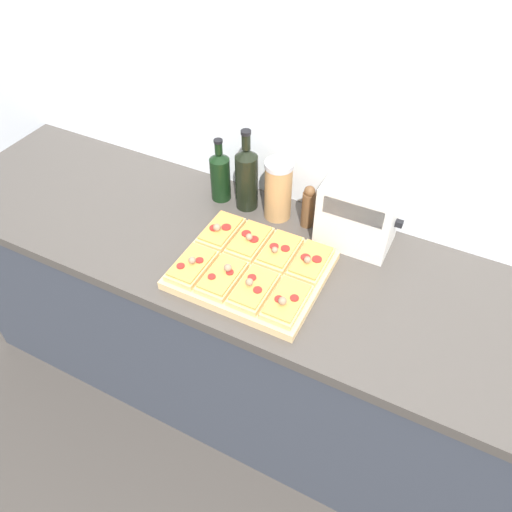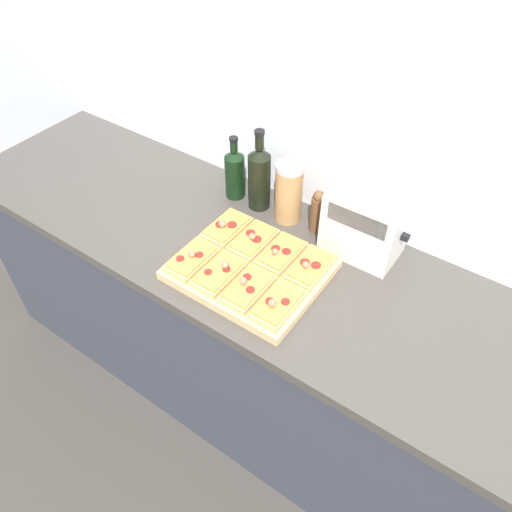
{
  "view_description": "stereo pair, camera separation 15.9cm",
  "coord_description": "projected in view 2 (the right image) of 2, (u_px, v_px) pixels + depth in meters",
  "views": [
    {
      "loc": [
        0.47,
        -0.75,
        2.04
      ],
      "look_at": [
        -0.04,
        0.26,
        0.93
      ],
      "focal_mm": 35.0,
      "sensor_mm": 36.0,
      "label": 1
    },
    {
      "loc": [
        0.61,
        -0.67,
        2.04
      ],
      "look_at": [
        -0.04,
        0.26,
        0.93
      ],
      "focal_mm": 35.0,
      "sensor_mm": 36.0,
      "label": 2
    }
  ],
  "objects": [
    {
      "name": "pizza_slice_front_left",
      "position": [
        192.0,
        259.0,
        1.59
      ],
      "size": [
        0.1,
        0.17,
        0.05
      ],
      "color": "tan",
      "rests_on": "cutting_board"
    },
    {
      "name": "cutting_board",
      "position": [
        251.0,
        269.0,
        1.59
      ],
      "size": [
        0.46,
        0.39,
        0.03
      ],
      "primitive_type": "cube",
      "color": "tan",
      "rests_on": "kitchen_counter"
    },
    {
      "name": "wine_bottle",
      "position": [
        259.0,
        177.0,
        1.76
      ],
      "size": [
        0.08,
        0.08,
        0.31
      ],
      "color": "black",
      "rests_on": "kitchen_counter"
    },
    {
      "name": "pizza_slice_back_midleft",
      "position": [
        253.0,
        240.0,
        1.65
      ],
      "size": [
        0.1,
        0.17,
        0.05
      ],
      "color": "tan",
      "rests_on": "cutting_board"
    },
    {
      "name": "grain_jar_tall",
      "position": [
        289.0,
        192.0,
        1.72
      ],
      "size": [
        0.1,
        0.1,
        0.23
      ],
      "color": "#AD7F4C",
      "rests_on": "kitchen_counter"
    },
    {
      "name": "pizza_slice_back_midright",
      "position": [
        281.0,
        253.0,
        1.61
      ],
      "size": [
        0.1,
        0.17,
        0.05
      ],
      "color": "tan",
      "rests_on": "cutting_board"
    },
    {
      "name": "pepper_mill",
      "position": [
        317.0,
        212.0,
        1.7
      ],
      "size": [
        0.04,
        0.04,
        0.17
      ],
      "color": "brown",
      "rests_on": "kitchen_counter"
    },
    {
      "name": "ground_plane",
      "position": [
        228.0,
        457.0,
        2.07
      ],
      "size": [
        12.0,
        12.0,
        0.0
      ],
      "primitive_type": "plane",
      "color": "#3D3833"
    },
    {
      "name": "kitchen_counter",
      "position": [
        273.0,
        341.0,
        1.95
      ],
      "size": [
        2.63,
        0.67,
        0.88
      ],
      "color": "#333842",
      "rests_on": "ground_plane"
    },
    {
      "name": "pizza_slice_back_right",
      "position": [
        310.0,
        267.0,
        1.56
      ],
      "size": [
        0.1,
        0.17,
        0.05
      ],
      "color": "tan",
      "rests_on": "cutting_board"
    },
    {
      "name": "pizza_slice_front_midright",
      "position": [
        248.0,
        288.0,
        1.5
      ],
      "size": [
        0.1,
        0.17,
        0.05
      ],
      "color": "tan",
      "rests_on": "cutting_board"
    },
    {
      "name": "pizza_slice_back_left",
      "position": [
        227.0,
        227.0,
        1.69
      ],
      "size": [
        0.1,
        0.17,
        0.05
      ],
      "color": "tan",
      "rests_on": "cutting_board"
    },
    {
      "name": "olive_oil_bottle",
      "position": [
        235.0,
        173.0,
        1.83
      ],
      "size": [
        0.07,
        0.07,
        0.25
      ],
      "color": "black",
      "rests_on": "kitchen_counter"
    },
    {
      "name": "wall_back",
      "position": [
        341.0,
        116.0,
        1.59
      ],
      "size": [
        6.0,
        0.06,
        2.5
      ],
      "color": "silver",
      "rests_on": "ground_plane"
    },
    {
      "name": "pizza_slice_front_midleft",
      "position": [
        219.0,
        273.0,
        1.54
      ],
      "size": [
        0.1,
        0.17,
        0.05
      ],
      "color": "tan",
      "rests_on": "cutting_board"
    },
    {
      "name": "toaster_oven",
      "position": [
        365.0,
        224.0,
        1.6
      ],
      "size": [
        0.27,
        0.17,
        0.23
      ],
      "color": "beige",
      "rests_on": "kitchen_counter"
    },
    {
      "name": "pizza_slice_front_right",
      "position": [
        278.0,
        304.0,
        1.45
      ],
      "size": [
        0.1,
        0.17,
        0.05
      ],
      "color": "tan",
      "rests_on": "cutting_board"
    }
  ]
}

